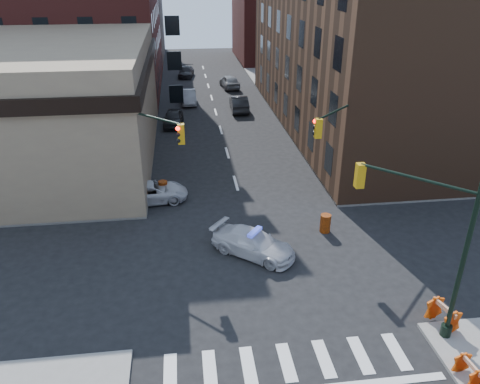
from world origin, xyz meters
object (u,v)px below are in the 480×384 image
object	(u,v)px
pickup	(151,192)
parked_car_wfar	(189,97)
barricade_nw_a	(139,200)
pedestrian_b	(35,203)
parked_car_wnear	(173,118)
pedestrian_a	(111,191)
police_car	(253,243)
barrel_bank	(163,189)
barricade_se_a	(443,315)
parked_car_enear	(239,103)
barrel_road	(325,223)

from	to	relation	value
pickup	parked_car_wfar	xyz separation A→B (m)	(3.12, 23.92, 0.07)
parked_car_wfar	barricade_nw_a	size ratio (longest dim) A/B	3.98
pickup	pedestrian_b	distance (m)	6.95
parked_car_wnear	pedestrian_a	size ratio (longest dim) A/B	2.70
police_car	pedestrian_a	distance (m)	10.66
barrel_bank	pickup	bearing A→B (deg)	-138.26
police_car	parked_car_wfar	distance (m)	31.02
parked_car_wnear	barricade_se_a	bearing A→B (deg)	-64.87
pickup	parked_car_wnear	world-z (taller)	parked_car_wnear
pickup	parked_car_enear	xyz separation A→B (m)	(8.30, 20.31, 0.15)
police_car	parked_car_enear	world-z (taller)	parked_car_enear
parked_car_wfar	barrel_road	bearing A→B (deg)	-77.53
pickup	pedestrian_b	size ratio (longest dim) A/B	2.45
pedestrian_b	barricade_se_a	world-z (taller)	pedestrian_b
parked_car_wfar	barrel_bank	bearing A→B (deg)	-96.88
barrel_bank	barricade_se_a	xyz separation A→B (m)	(11.98, -14.25, 0.12)
barrel_road	parked_car_enear	bearing A→B (deg)	94.13
barrel_road	barricade_nw_a	bearing A→B (deg)	158.05
barrel_bank	barricade_se_a	world-z (taller)	barricade_se_a
pickup	barricade_nw_a	xyz separation A→B (m)	(-0.70, -0.81, -0.09)
barrel_road	pickup	bearing A→B (deg)	152.95
police_car	barricade_nw_a	bearing A→B (deg)	84.59
parked_car_wnear	parked_car_enear	size ratio (longest dim) A/B	0.90
parked_car_wfar	parked_car_enear	xyz separation A→B (m)	(5.18, -3.61, 0.07)
barrel_road	barricade_nw_a	xyz separation A→B (m)	(-10.84, 4.37, 0.03)
pickup	barrel_bank	bearing A→B (deg)	-54.78
parked_car_wfar	pedestrian_b	size ratio (longest dim) A/B	2.29
barricade_nw_a	police_car	bearing A→B (deg)	-46.57
barricade_nw_a	parked_car_enear	bearing A→B (deg)	64.59
barrel_road	barricade_nw_a	distance (m)	11.69
parked_car_wfar	barricade_nw_a	distance (m)	25.02
parked_car_enear	barricade_se_a	bearing A→B (deg)	98.60
parked_car_wfar	barrel_bank	size ratio (longest dim) A/B	4.10
police_car	barrel_road	size ratio (longest dim) A/B	4.29
parked_car_wfar	parked_car_enear	world-z (taller)	parked_car_enear
parked_car_enear	pickup	bearing A→B (deg)	68.92
pedestrian_a	barricade_se_a	xyz separation A→B (m)	(15.22, -13.45, -0.30)
parked_car_wfar	pedestrian_b	world-z (taller)	pedestrian_b
barricade_se_a	parked_car_wnear	bearing A→B (deg)	7.00
police_car	barrel_bank	xyz separation A→B (m)	(-4.90, 7.68, -0.13)
police_car	parked_car_wfar	bearing A→B (deg)	43.52
police_car	barrel_road	distance (m)	4.84
parked_car_wfar	pedestrian_b	distance (m)	27.40
barrel_road	barricade_se_a	xyz separation A→B (m)	(2.60, -8.40, 0.12)
pickup	pedestrian_a	size ratio (longest dim) A/B	2.93
police_car	barrel_bank	bearing A→B (deg)	71.35
pedestrian_b	barrel_bank	xyz separation A→B (m)	(7.50, 2.33, -0.58)
pedestrian_b	barrel_road	size ratio (longest dim) A/B	1.79
police_car	parked_car_wfar	xyz separation A→B (m)	(-2.54, 30.92, 0.06)
parked_car_wnear	parked_car_wfar	xyz separation A→B (m)	(1.70, 7.82, -0.01)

